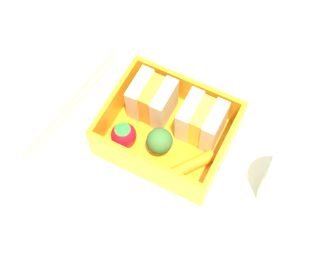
{
  "coord_description": "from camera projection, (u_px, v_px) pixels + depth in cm",
  "views": [
    {
      "loc": [
        11.49,
        -22.68,
        54.4
      ],
      "look_at": [
        0.0,
        0.0,
        2.7
      ],
      "focal_mm": 50.0,
      "sensor_mm": 36.0,
      "label": 1
    }
  ],
  "objects": [
    {
      "name": "sandwich_center_left",
      "position": [
        202.0,
        121.0,
        0.57
      ],
      "size": [
        4.96,
        4.73,
        5.72
      ],
      "color": "beige",
      "rests_on": "bento_tray"
    },
    {
      "name": "broccoli_floret",
      "position": [
        161.0,
        142.0,
        0.56
      ],
      "size": [
        3.24,
        3.24,
        4.3
      ],
      "color": "#84BD70",
      "rests_on": "bento_tray"
    },
    {
      "name": "ground_plane",
      "position": [
        168.0,
        143.0,
        0.61
      ],
      "size": [
        120.0,
        120.0,
        2.0
      ],
      "primitive_type": "cube",
      "color": "silver"
    },
    {
      "name": "folded_napkin",
      "position": [
        94.0,
        239.0,
        0.54
      ],
      "size": [
        17.5,
        14.16,
        0.4
      ],
      "primitive_type": "cube",
      "rotation": [
        0.0,
        0.0,
        0.43
      ],
      "color": "silver",
      "rests_on": "ground_plane"
    },
    {
      "name": "carrot_stick_far_left",
      "position": [
        193.0,
        165.0,
        0.56
      ],
      "size": [
        4.48,
        5.3,
        1.56
      ],
      "primitive_type": "cylinder",
      "rotation": [
        1.57,
        0.0,
        5.65
      ],
      "color": "orange",
      "rests_on": "bento_tray"
    },
    {
      "name": "chopstick_pair",
      "position": [
        72.0,
        102.0,
        0.62
      ],
      "size": [
        3.86,
        19.57,
        0.7
      ],
      "color": "tan",
      "rests_on": "ground_plane"
    },
    {
      "name": "bento_tray",
      "position": [
        168.0,
        138.0,
        0.6
      ],
      "size": [
        15.29,
        12.31,
        1.2
      ],
      "primitive_type": "cube",
      "color": "#F9A419",
      "rests_on": "ground_plane"
    },
    {
      "name": "strawberry_far_left",
      "position": [
        124.0,
        135.0,
        0.57
      ],
      "size": [
        3.2,
        3.2,
        3.8
      ],
      "color": "red",
      "rests_on": "bento_tray"
    },
    {
      "name": "bento_rim",
      "position": [
        168.0,
        127.0,
        0.57
      ],
      "size": [
        15.29,
        12.31,
        4.9
      ],
      "color": "#F9A419",
      "rests_on": "bento_tray"
    },
    {
      "name": "drinking_glass",
      "position": [
        289.0,
        184.0,
        0.52
      ],
      "size": [
        5.77,
        5.77,
        9.37
      ],
      "primitive_type": "cylinder",
      "color": "silver",
      "rests_on": "ground_plane"
    },
    {
      "name": "sandwich_left",
      "position": [
        152.0,
        99.0,
        0.58
      ],
      "size": [
        4.96,
        4.73,
        5.72
      ],
      "color": "#D6B781",
      "rests_on": "bento_tray"
    }
  ]
}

